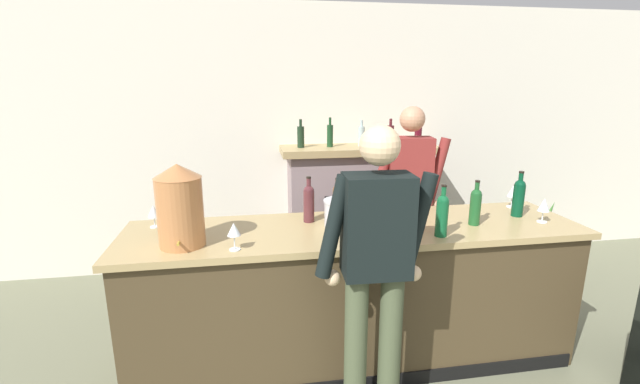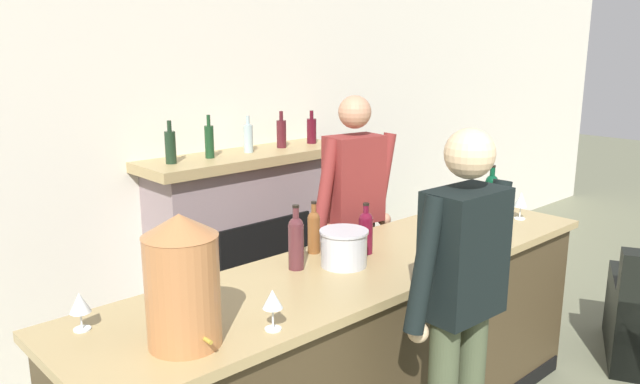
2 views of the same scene
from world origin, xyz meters
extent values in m
cube|color=silver|center=(0.00, 4.15, 1.38)|extent=(12.00, 0.07, 2.75)
cube|color=#443621|center=(-0.24, 2.31, 0.49)|extent=(3.04, 0.71, 0.97)
cube|color=tan|center=(-0.24, 2.31, 0.99)|extent=(3.11, 0.78, 0.04)
cube|color=gray|center=(0.18, 3.89, 0.63)|extent=(1.45, 0.44, 1.26)
cube|color=black|center=(0.18, 3.66, 0.46)|extent=(0.80, 0.02, 0.81)
cube|color=tan|center=(0.18, 3.87, 1.30)|extent=(1.61, 0.52, 0.07)
cylinder|color=black|center=(-0.43, 3.87, 1.44)|extent=(0.07, 0.07, 0.21)
cylinder|color=black|center=(-0.43, 3.87, 1.58)|extent=(0.03, 0.03, 0.07)
cylinder|color=#183B1E|center=(-0.13, 3.87, 1.45)|extent=(0.06, 0.06, 0.22)
cylinder|color=#183B1E|center=(-0.13, 3.87, 1.59)|extent=(0.03, 0.03, 0.07)
cylinder|color=#9FBABA|center=(0.20, 3.87, 1.43)|extent=(0.07, 0.07, 0.20)
cylinder|color=#9FBABA|center=(0.20, 3.87, 1.57)|extent=(0.03, 0.03, 0.07)
cylinder|color=#4A171E|center=(0.50, 3.87, 1.44)|extent=(0.07, 0.07, 0.21)
cylinder|color=#4A171E|center=(0.50, 3.87, 1.58)|extent=(0.03, 0.03, 0.07)
cylinder|color=#4B0E1A|center=(0.81, 3.87, 1.43)|extent=(0.07, 0.07, 0.19)
cylinder|color=#4B0E1A|center=(0.81, 3.87, 1.56)|extent=(0.03, 0.03, 0.06)
cube|color=black|center=(1.79, 1.75, 0.27)|extent=(0.81, 0.54, 0.54)
cylinder|color=#A15D42|center=(2.11, 3.60, 0.13)|extent=(0.32, 0.32, 0.26)
cylinder|color=#332319|center=(2.11, 3.60, 0.25)|extent=(0.29, 0.29, 0.02)
cone|color=#529341|center=(2.24, 3.62, 0.52)|extent=(0.16, 0.29, 0.47)
cone|color=#499D47|center=(2.12, 3.71, 0.47)|extent=(0.26, 0.15, 0.38)
cone|color=green|center=(2.03, 3.67, 0.44)|extent=(0.29, 0.32, 0.34)
cone|color=green|center=(2.01, 3.52, 0.47)|extent=(0.32, 0.35, 0.40)
cone|color=#508B32|center=(2.12, 3.48, 0.49)|extent=(0.29, 0.15, 0.42)
cube|color=black|center=(-0.29, 1.69, 1.24)|extent=(0.37, 0.23, 0.55)
cylinder|color=black|center=(-0.06, 1.70, 1.24)|extent=(0.20, 0.08, 0.57)
sphere|color=#D5B387|center=(-0.06, 1.72, 0.94)|extent=(0.09, 0.09, 0.09)
cylinder|color=black|center=(-0.52, 1.72, 1.24)|extent=(0.20, 0.08, 0.57)
sphere|color=#D5B387|center=(-0.52, 1.74, 0.94)|extent=(0.09, 0.09, 0.09)
sphere|color=#D5B387|center=(-0.29, 1.69, 1.67)|extent=(0.21, 0.21, 0.21)
cylinder|color=#443B2A|center=(0.29, 3.02, 0.48)|extent=(0.13, 0.13, 0.97)
cube|color=black|center=(0.28, 2.95, 0.04)|extent=(0.14, 0.25, 0.07)
cylinder|color=#443B2A|center=(0.49, 2.99, 0.48)|extent=(0.13, 0.13, 0.97)
cube|color=black|center=(0.48, 2.92, 0.04)|extent=(0.14, 0.25, 0.07)
cube|color=maroon|center=(0.39, 3.00, 1.25)|extent=(0.39, 0.27, 0.56)
cylinder|color=maroon|center=(0.16, 3.02, 1.25)|extent=(0.20, 0.08, 0.57)
sphere|color=tan|center=(0.16, 3.00, 0.95)|extent=(0.09, 0.09, 0.09)
cylinder|color=maroon|center=(0.62, 2.95, 1.25)|extent=(0.20, 0.08, 0.57)
sphere|color=tan|center=(0.61, 2.93, 0.95)|extent=(0.09, 0.09, 0.09)
sphere|color=tan|center=(0.39, 3.00, 1.68)|extent=(0.21, 0.21, 0.21)
cylinder|color=#B07041|center=(-1.36, 2.16, 1.23)|extent=(0.27, 0.27, 0.42)
cone|color=#B07041|center=(-1.36, 2.16, 1.48)|extent=(0.28, 0.28, 0.08)
cylinder|color=#B29333|center=(-1.36, 2.01, 1.09)|extent=(0.02, 0.04, 0.02)
cylinder|color=silver|center=(-0.34, 2.36, 1.10)|extent=(0.23, 0.23, 0.17)
cylinder|color=silver|center=(-0.34, 2.36, 1.19)|extent=(0.25, 0.25, 0.01)
cylinder|color=#11522B|center=(0.25, 2.05, 1.13)|extent=(0.08, 0.08, 0.24)
sphere|color=#11522B|center=(0.25, 2.05, 1.25)|extent=(0.07, 0.07, 0.07)
cylinder|color=#11522B|center=(0.25, 2.05, 1.30)|extent=(0.03, 0.03, 0.09)
cylinder|color=black|center=(0.25, 2.05, 1.35)|extent=(0.03, 0.03, 0.01)
cylinder|color=#1A4E24|center=(0.57, 2.23, 1.13)|extent=(0.07, 0.07, 0.22)
sphere|color=#1A4E24|center=(0.57, 2.23, 1.23)|extent=(0.07, 0.07, 0.07)
cylinder|color=#1A4E24|center=(0.57, 2.23, 1.28)|extent=(0.03, 0.03, 0.08)
cylinder|color=black|center=(0.57, 2.23, 1.32)|extent=(0.03, 0.03, 0.01)
cylinder|color=#083A22|center=(0.99, 2.36, 1.13)|extent=(0.08, 0.08, 0.23)
sphere|color=#083A22|center=(0.99, 2.36, 1.25)|extent=(0.08, 0.08, 0.08)
cylinder|color=#083A22|center=(0.99, 2.36, 1.30)|extent=(0.03, 0.03, 0.09)
cylinder|color=black|center=(0.99, 2.36, 1.35)|extent=(0.04, 0.04, 0.01)
cylinder|color=brown|center=(-0.32, 2.60, 1.11)|extent=(0.07, 0.07, 0.19)
sphere|color=brown|center=(-0.32, 2.60, 1.21)|extent=(0.06, 0.06, 0.06)
cylinder|color=brown|center=(-0.32, 2.60, 1.25)|extent=(0.03, 0.03, 0.08)
cylinder|color=black|center=(-0.32, 2.60, 1.29)|extent=(0.03, 0.03, 0.01)
cylinder|color=#4F2529|center=(-0.54, 2.48, 1.13)|extent=(0.08, 0.08, 0.23)
sphere|color=#4F2529|center=(-0.54, 2.48, 1.24)|extent=(0.07, 0.07, 0.07)
cylinder|color=#4F2529|center=(-0.54, 2.48, 1.29)|extent=(0.03, 0.03, 0.09)
cylinder|color=black|center=(-0.54, 2.48, 1.34)|extent=(0.03, 0.03, 0.01)
cylinder|color=#5B0E21|center=(-0.12, 2.41, 1.11)|extent=(0.08, 0.08, 0.19)
sphere|color=#5B0E21|center=(-0.12, 2.41, 1.21)|extent=(0.07, 0.07, 0.07)
cylinder|color=#5B0E21|center=(-0.12, 2.41, 1.24)|extent=(0.03, 0.03, 0.07)
cylinder|color=black|center=(-0.12, 2.41, 1.28)|extent=(0.03, 0.03, 0.01)
cylinder|color=silver|center=(1.08, 2.20, 1.02)|extent=(0.07, 0.07, 0.01)
cylinder|color=silver|center=(1.08, 2.20, 1.06)|extent=(0.01, 0.01, 0.08)
cone|color=silver|center=(1.08, 2.20, 1.14)|extent=(0.08, 0.08, 0.09)
cylinder|color=silver|center=(-1.05, 2.03, 1.02)|extent=(0.07, 0.07, 0.01)
cylinder|color=silver|center=(-1.05, 2.03, 1.07)|extent=(0.01, 0.01, 0.09)
cone|color=silver|center=(-1.05, 2.03, 1.15)|extent=(0.08, 0.08, 0.08)
cylinder|color=silver|center=(1.08, 2.57, 1.02)|extent=(0.07, 0.07, 0.01)
cylinder|color=silver|center=(1.08, 2.57, 1.06)|extent=(0.01, 0.01, 0.08)
cone|color=silver|center=(1.08, 2.57, 1.15)|extent=(0.09, 0.09, 0.09)
cylinder|color=silver|center=(-1.60, 2.54, 1.02)|extent=(0.07, 0.07, 0.01)
cylinder|color=silver|center=(-1.60, 2.54, 1.06)|extent=(0.01, 0.01, 0.07)
cone|color=silver|center=(-1.60, 2.54, 1.13)|extent=(0.08, 0.08, 0.08)
camera|label=1|loc=(-0.94, -0.37, 1.98)|focal=24.00mm
camera|label=2|loc=(-2.43, 0.27, 2.11)|focal=35.00mm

